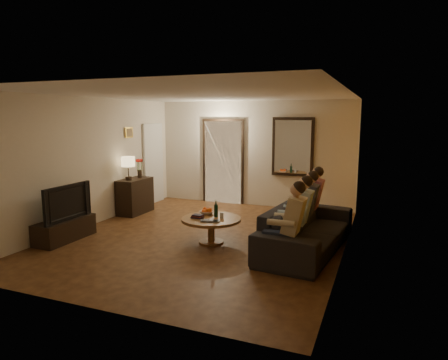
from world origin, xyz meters
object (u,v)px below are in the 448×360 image
at_px(person_a, 290,228).
at_px(person_b, 298,219).
at_px(coffee_table, 211,230).
at_px(person_d, 311,204).
at_px(table_lamp, 128,168).
at_px(wine_bottle, 216,208).
at_px(bowl, 207,212).
at_px(dog, 285,230).
at_px(tv, 63,202).
at_px(sofa, 307,228).
at_px(dresser, 135,196).
at_px(tv_stand, 65,230).
at_px(laptop, 210,222).
at_px(person_c, 305,210).

xyz_separation_m(person_a, person_b, (0.00, 0.60, 0.00)).
bearing_deg(coffee_table, person_d, 36.70).
bearing_deg(table_lamp, person_b, -16.40).
distance_m(table_lamp, wine_bottle, 2.81).
relative_size(person_b, bowl, 4.63).
distance_m(dog, bowl, 1.45).
height_order(table_lamp, tv, table_lamp).
bearing_deg(coffee_table, sofa, 8.58).
bearing_deg(wine_bottle, table_lamp, 157.92).
bearing_deg(table_lamp, person_a, -23.86).
bearing_deg(tv, person_b, -78.89).
distance_m(dresser, coffee_table, 2.87).
bearing_deg(dog, sofa, -24.65).
distance_m(tv, person_b, 4.14).
bearing_deg(bowl, coffee_table, -50.71).
xyz_separation_m(tv_stand, tv, (0.00, 0.00, 0.51)).
xyz_separation_m(person_b, person_d, (0.00, 1.20, 0.00)).
bearing_deg(laptop, person_d, 26.38).
xyz_separation_m(person_c, person_d, (0.00, 0.60, 0.00)).
distance_m(coffee_table, laptop, 0.38).
distance_m(person_a, person_d, 1.80).
distance_m(tv_stand, person_b, 4.15).
bearing_deg(person_d, dresser, 176.98).
xyz_separation_m(dresser, coffee_table, (2.52, -1.36, -0.18)).
bearing_deg(person_b, sofa, 71.57).
bearing_deg(laptop, table_lamp, 133.12).
distance_m(sofa, coffee_table, 1.66).
bearing_deg(dog, dresser, 151.14).
xyz_separation_m(table_lamp, person_a, (4.06, -1.79, -0.47)).
relative_size(dog, wine_bottle, 1.81).
distance_m(dresser, dog, 3.91).
relative_size(person_c, dog, 2.14).
relative_size(sofa, bowl, 9.86).
bearing_deg(person_c, bowl, -169.22).
bearing_deg(tv_stand, dresser, 90.00).
height_order(person_b, laptop, person_b).
bearing_deg(wine_bottle, laptop, -82.50).
bearing_deg(person_b, laptop, -171.03).
bearing_deg(dresser, tv_stand, -90.00).
xyz_separation_m(table_lamp, coffee_table, (2.52, -1.14, -0.85)).
distance_m(tv, laptop, 2.69).
bearing_deg(wine_bottle, person_d, 35.12).
bearing_deg(person_d, bowl, -151.66).
relative_size(dresser, dog, 1.61).
distance_m(dresser, bowl, 2.60).
bearing_deg(bowl, sofa, 0.86).
relative_size(dresser, coffee_table, 0.86).
xyz_separation_m(tv, person_d, (4.06, 2.00, -0.10)).
distance_m(table_lamp, sofa, 4.31).
bearing_deg(sofa, tv_stand, 111.05).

